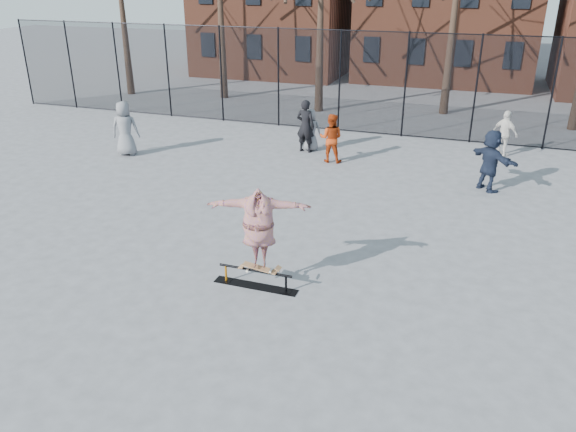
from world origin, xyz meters
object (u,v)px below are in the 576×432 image
(bystander_extra, at_px, (311,130))
(bystander_black, at_px, (305,126))
(bystander_grey, at_px, (125,129))
(bystander_white, at_px, (505,134))
(skate_rail, at_px, (255,280))
(skater, at_px, (259,229))
(bystander_navy, at_px, (490,161))
(skateboard, at_px, (260,268))
(bystander_red, at_px, (331,138))

(bystander_extra, bearing_deg, bystander_black, 41.03)
(bystander_grey, xyz_separation_m, bystander_black, (5.86, 2.49, -0.02))
(bystander_white, bearing_deg, skate_rail, 99.35)
(skater, height_order, bystander_black, skater)
(bystander_navy, bearing_deg, skate_rail, 105.06)
(skate_rail, bearing_deg, bystander_grey, 138.19)
(skate_rail, xyz_separation_m, skateboard, (0.10, 0.00, 0.29))
(bystander_black, height_order, bystander_red, bystander_black)
(bystander_navy, xyz_separation_m, bystander_extra, (-6.19, 2.16, -0.16))
(skateboard, distance_m, bystander_white, 12.25)
(bystander_navy, bearing_deg, bystander_grey, 47.81)
(bystander_black, xyz_separation_m, bystander_navy, (6.33, -1.96, -0.03))
(bystander_grey, height_order, bystander_red, bystander_grey)
(skater, height_order, bystander_white, skater)
(bystander_grey, distance_m, bystander_white, 13.34)
(skate_rail, height_order, skateboard, skateboard)
(bystander_grey, relative_size, bystander_extra, 1.26)
(bystander_red, bearing_deg, bystander_black, -39.42)
(bystander_black, relative_size, bystander_red, 1.14)
(bystander_white, bearing_deg, bystander_grey, 51.34)
(skateboard, bearing_deg, bystander_extra, 101.21)
(skateboard, relative_size, bystander_white, 0.49)
(bystander_black, height_order, bystander_extra, bystander_black)
(skateboard, height_order, bystander_extra, bystander_extra)
(skater, distance_m, bystander_black, 9.70)
(skate_rail, xyz_separation_m, bystander_extra, (-1.81, 9.67, 0.61))
(skate_rail, distance_m, bystander_white, 12.30)
(skateboard, distance_m, bystander_grey, 10.56)
(bystander_red, bearing_deg, skater, 91.99)
(skater, distance_m, bystander_white, 12.25)
(skateboard, height_order, bystander_black, bystander_black)
(skate_rail, relative_size, bystander_white, 1.12)
(skate_rail, bearing_deg, bystander_extra, 100.61)
(bystander_grey, bearing_deg, skate_rail, 118.84)
(bystander_grey, height_order, bystander_white, bystander_grey)
(bystander_grey, distance_m, bystander_black, 6.37)
(skater, bearing_deg, skateboard, 0.00)
(bystander_grey, bearing_deg, bystander_black, -176.29)
(skater, bearing_deg, bystander_grey, 122.84)
(bystander_extra, bearing_deg, skate_rail, 86.00)
(skate_rail, height_order, bystander_white, bystander_white)
(bystander_extra, bearing_deg, skater, 86.59)
(bystander_grey, bearing_deg, bystander_navy, 163.15)
(bystander_grey, height_order, bystander_extra, bystander_grey)
(skate_rail, distance_m, bystander_navy, 8.73)
(bystander_white, relative_size, bystander_extra, 1.06)
(skateboard, relative_size, bystander_navy, 0.43)
(skateboard, bearing_deg, skater, 0.00)
(skater, distance_m, bystander_red, 8.68)
(bystander_black, bearing_deg, bystander_grey, 30.33)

